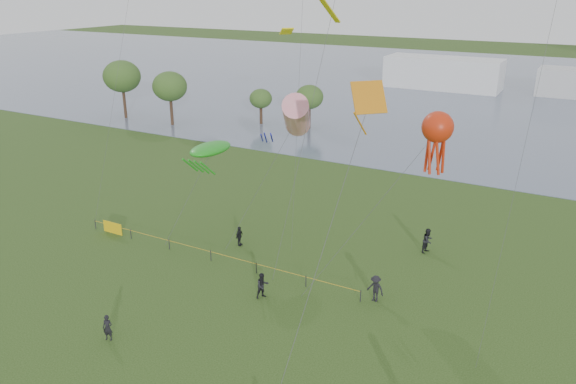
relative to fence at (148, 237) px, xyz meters
The scene contains 13 objects.
lake 88.12m from the fence, 80.59° to the left, with size 400.00×120.00×0.08m, color slate.
pavilion_left 82.00m from the fence, 88.32° to the left, with size 22.00×8.00×6.00m, color silver.
trees 42.44m from the fence, 125.70° to the left, with size 32.60×12.50×8.76m.
fence is the anchor object (origin of this frame).
spectator_a 12.53m from the fence, 12.11° to the right, with size 0.87×0.68×1.78m, color black.
spectator_b 18.92m from the fence, ahead, with size 1.19×0.68×1.83m, color black.
spectator_c 7.30m from the fence, 26.49° to the left, with size 0.93×0.39×1.59m, color black.
spectator_f 12.91m from the fence, 58.21° to the right, with size 0.59×0.38×1.61m, color black.
spectator_g 21.96m from the fence, 24.88° to the left, with size 0.95×0.74×1.96m, color black.
kite_windsock 15.42m from the fence, 26.47° to the left, with size 6.49×5.73×12.48m.
kite_creature 8.70m from the fence, 42.91° to the left, with size 3.77×5.33×7.93m.
kite_octopus 24.04m from the fence, ahead, with size 7.84×5.57×12.34m.
kite_delta 25.82m from the fence, 19.91° to the right, with size 1.64×10.82×15.52m.
Camera 1 is at (14.93, -17.14, 19.54)m, focal length 35.00 mm.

